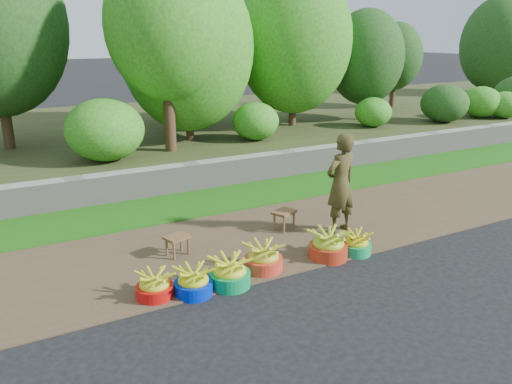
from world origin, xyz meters
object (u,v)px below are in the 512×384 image
basin_c (230,273)px  stool_left (177,240)px  basin_f (356,244)px  basin_d (263,258)px  basin_a (155,286)px  stool_right (284,215)px  basin_b (193,282)px  vendor_woman (340,184)px  basin_e (328,246)px

basin_c → stool_left: basin_c is taller
basin_f → stool_left: (-2.28, 1.11, 0.10)m
basin_d → basin_f: bearing=-6.1°
basin_a → basin_d: (1.49, 0.02, 0.02)m
basin_f → basin_a: bearing=177.3°
basin_c → stool_right: bearing=38.9°
basin_c → basin_f: (2.00, 0.02, -0.02)m
basin_c → basin_f: bearing=0.5°
basin_f → basin_b: bearing=180.0°
basin_a → basin_c: (0.92, -0.15, 0.02)m
basin_c → vendor_woman: vendor_woman is taller
basin_b → basin_d: 1.06m
basin_a → basin_d: size_ratio=0.87×
stool_left → stool_right: bearing=3.6°
basin_f → stool_right: (-0.45, 1.23, 0.12)m
basin_d → vendor_woman: 1.92m
basin_b → basin_d: bearing=8.3°
basin_a → stool_left: (0.64, 0.98, 0.10)m
stool_left → vendor_woman: vendor_woman is taller
stool_right → basin_e: bearing=-89.2°
basin_e → vendor_woman: size_ratio=0.35×
basin_c → basin_e: size_ratio=0.94×
basin_d → stool_left: (-0.85, 0.96, 0.08)m
basin_b → basin_f: basin_b is taller
basin_e → basin_f: 0.44m
basin_a → stool_right: 2.70m
basin_a → basin_e: basin_e is taller
basin_e → stool_right: bearing=90.8°
basin_b → stool_right: size_ratio=1.09×
basin_d → basin_f: 1.44m
basin_d → vendor_woman: (1.70, 0.62, 0.63)m
vendor_woman → basin_a: bearing=0.6°
basin_b → basin_c: (0.48, -0.02, 0.02)m
basin_c → basin_e: (1.56, 0.08, 0.01)m
basin_c → stool_right: basin_c is taller
basin_d → basin_f: size_ratio=1.18×
basin_a → vendor_woman: size_ratio=0.29×
vendor_woman → stool_right: bearing=-43.1°
basin_c → stool_left: (-0.28, 1.13, 0.08)m
basin_e → basin_f: basin_e is taller
basin_c → stool_left: bearing=104.0°
basin_a → basin_e: 2.48m
stool_left → stool_right: size_ratio=0.89×
basin_d → stool_left: size_ratio=1.35×
basin_b → vendor_woman: bearing=15.6°
basin_d → vendor_woman: vendor_woman is taller
basin_f → stool_right: 1.32m
basin_b → basin_f: size_ratio=1.06×
basin_f → vendor_woman: bearing=70.5°
basin_d → basin_e: size_ratio=0.94×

